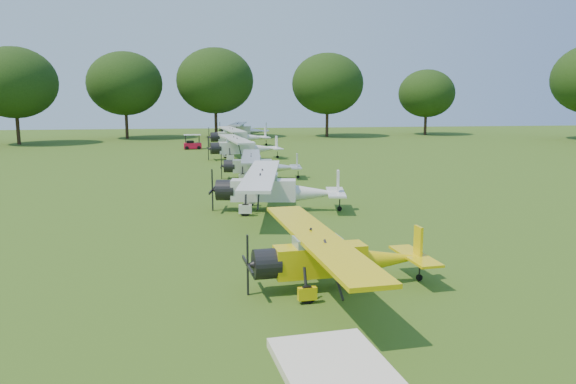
{
  "coord_description": "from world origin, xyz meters",
  "views": [
    {
      "loc": [
        -3.17,
        -26.11,
        6.13
      ],
      "look_at": [
        0.63,
        0.93,
        1.4
      ],
      "focal_mm": 35.0,
      "sensor_mm": 36.0,
      "label": 1
    }
  ],
  "objects_px": {
    "aircraft_7": "(243,129)",
    "golf_cart": "(192,144)",
    "aircraft_2": "(334,254)",
    "aircraft_6": "(237,135)",
    "aircraft_5": "(242,146)",
    "aircraft_4": "(258,164)",
    "aircraft_3": "(273,187)"
  },
  "relations": [
    {
      "from": "aircraft_2",
      "to": "aircraft_3",
      "type": "relative_size",
      "value": 0.85
    },
    {
      "from": "aircraft_2",
      "to": "aircraft_4",
      "type": "relative_size",
      "value": 1.02
    },
    {
      "from": "aircraft_2",
      "to": "golf_cart",
      "type": "distance_m",
      "value": 48.6
    },
    {
      "from": "aircraft_7",
      "to": "golf_cart",
      "type": "xyz_separation_m",
      "value": [
        -6.77,
        -16.46,
        -0.76
      ]
    },
    {
      "from": "aircraft_5",
      "to": "aircraft_6",
      "type": "bearing_deg",
      "value": 81.89
    },
    {
      "from": "aircraft_5",
      "to": "golf_cart",
      "type": "relative_size",
      "value": 5.53
    },
    {
      "from": "aircraft_4",
      "to": "aircraft_7",
      "type": "bearing_deg",
      "value": 92.88
    },
    {
      "from": "aircraft_2",
      "to": "aircraft_6",
      "type": "xyz_separation_m",
      "value": [
        -0.52,
        51.33,
        0.24
      ]
    },
    {
      "from": "aircraft_6",
      "to": "aircraft_2",
      "type": "bearing_deg",
      "value": -96.48
    },
    {
      "from": "aircraft_2",
      "to": "aircraft_4",
      "type": "bearing_deg",
      "value": 85.22
    },
    {
      "from": "golf_cart",
      "to": "aircraft_6",
      "type": "bearing_deg",
      "value": 25.27
    },
    {
      "from": "aircraft_4",
      "to": "aircraft_5",
      "type": "height_order",
      "value": "aircraft_5"
    },
    {
      "from": "aircraft_4",
      "to": "golf_cart",
      "type": "xyz_separation_m",
      "value": [
        -5.52,
        23.97,
        -0.54
      ]
    },
    {
      "from": "aircraft_2",
      "to": "aircraft_3",
      "type": "bearing_deg",
      "value": 86.97
    },
    {
      "from": "aircraft_4",
      "to": "aircraft_7",
      "type": "distance_m",
      "value": 40.45
    },
    {
      "from": "aircraft_2",
      "to": "aircraft_3",
      "type": "height_order",
      "value": "aircraft_3"
    },
    {
      "from": "aircraft_2",
      "to": "aircraft_7",
      "type": "relative_size",
      "value": 0.85
    },
    {
      "from": "aircraft_4",
      "to": "aircraft_6",
      "type": "bearing_deg",
      "value": 95.18
    },
    {
      "from": "aircraft_7",
      "to": "aircraft_3",
      "type": "bearing_deg",
      "value": -82.36
    },
    {
      "from": "aircraft_3",
      "to": "aircraft_6",
      "type": "bearing_deg",
      "value": 98.99
    },
    {
      "from": "aircraft_2",
      "to": "aircraft_5",
      "type": "relative_size",
      "value": 0.85
    },
    {
      "from": "aircraft_3",
      "to": "aircraft_6",
      "type": "xyz_separation_m",
      "value": [
        -0.01,
        38.95,
        0.04
      ]
    },
    {
      "from": "aircraft_2",
      "to": "aircraft_7",
      "type": "xyz_separation_m",
      "value": [
        0.98,
        64.71,
        0.2
      ]
    },
    {
      "from": "aircraft_7",
      "to": "aircraft_2",
      "type": "bearing_deg",
      "value": -81.59
    },
    {
      "from": "aircraft_6",
      "to": "aircraft_7",
      "type": "relative_size",
      "value": 1.03
    },
    {
      "from": "aircraft_5",
      "to": "aircraft_7",
      "type": "bearing_deg",
      "value": 79.16
    },
    {
      "from": "aircraft_6",
      "to": "aircraft_7",
      "type": "height_order",
      "value": "aircraft_6"
    },
    {
      "from": "aircraft_5",
      "to": "golf_cart",
      "type": "xyz_separation_m",
      "value": [
        -5.08,
        11.05,
        -0.75
      ]
    },
    {
      "from": "golf_cart",
      "to": "aircraft_4",
      "type": "bearing_deg",
      "value": -82.02
    },
    {
      "from": "aircraft_3",
      "to": "golf_cart",
      "type": "height_order",
      "value": "aircraft_3"
    },
    {
      "from": "aircraft_5",
      "to": "golf_cart",
      "type": "distance_m",
      "value": 12.18
    },
    {
      "from": "aircraft_2",
      "to": "golf_cart",
      "type": "height_order",
      "value": "aircraft_2"
    }
  ]
}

